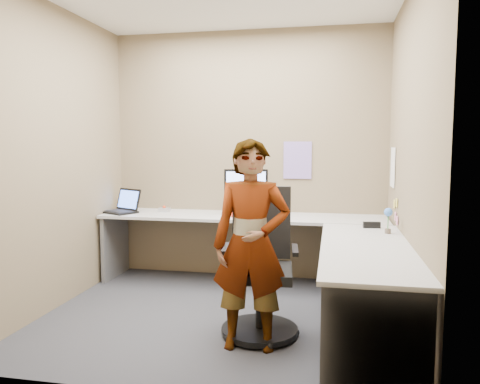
% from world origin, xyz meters
% --- Properties ---
extents(ground, '(3.00, 3.00, 0.00)m').
position_xyz_m(ground, '(0.00, 0.00, 0.00)').
color(ground, '#2A2A2F').
rests_on(ground, ground).
extents(wall_back, '(3.00, 0.00, 3.00)m').
position_xyz_m(wall_back, '(0.00, 1.30, 1.35)').
color(wall_back, brown).
rests_on(wall_back, ground).
extents(wall_right, '(0.00, 2.70, 2.70)m').
position_xyz_m(wall_right, '(1.50, 0.00, 1.35)').
color(wall_right, brown).
rests_on(wall_right, ground).
extents(wall_left, '(0.00, 2.70, 2.70)m').
position_xyz_m(wall_left, '(-1.50, 0.00, 1.35)').
color(wall_left, brown).
rests_on(wall_left, ground).
extents(desk, '(2.98, 2.58, 0.73)m').
position_xyz_m(desk, '(0.44, 0.39, 0.59)').
color(desk, '#B2B2B2').
rests_on(desk, ground).
extents(paper_ream, '(0.31, 0.24, 0.06)m').
position_xyz_m(paper_ream, '(0.05, 0.93, 0.76)').
color(paper_ream, red).
rests_on(paper_ream, desk).
extents(monitor, '(0.45, 0.15, 0.43)m').
position_xyz_m(monitor, '(0.05, 0.94, 1.04)').
color(monitor, black).
rests_on(monitor, paper_ream).
extents(laptop, '(0.45, 0.43, 0.25)m').
position_xyz_m(laptop, '(-1.31, 0.93, 0.79)').
color(laptop, black).
rests_on(laptop, desk).
extents(trackball_mouse, '(0.12, 0.08, 0.07)m').
position_xyz_m(trackball_mouse, '(-0.89, 1.06, 0.76)').
color(trackball_mouse, '#B7B7BC').
rests_on(trackball_mouse, desk).
extents(origami, '(0.10, 0.10, 0.06)m').
position_xyz_m(origami, '(0.03, 0.80, 0.76)').
color(origami, white).
rests_on(origami, desk).
extents(stapler, '(0.15, 0.06, 0.05)m').
position_xyz_m(stapler, '(1.27, 0.46, 0.76)').
color(stapler, black).
rests_on(stapler, desk).
extents(flower, '(0.07, 0.07, 0.22)m').
position_xyz_m(flower, '(1.38, 0.22, 0.87)').
color(flower, brown).
rests_on(flower, desk).
extents(calendar_purple, '(0.30, 0.01, 0.40)m').
position_xyz_m(calendar_purple, '(0.55, 1.29, 1.30)').
color(calendar_purple, '#846BB7').
rests_on(calendar_purple, wall_back).
extents(calendar_white, '(0.01, 0.28, 0.38)m').
position_xyz_m(calendar_white, '(1.49, 0.90, 1.25)').
color(calendar_white, white).
rests_on(calendar_white, wall_right).
extents(sticky_note_a, '(0.01, 0.07, 0.07)m').
position_xyz_m(sticky_note_a, '(1.49, 0.55, 0.95)').
color(sticky_note_a, '#F2E059').
rests_on(sticky_note_a, wall_right).
extents(sticky_note_b, '(0.01, 0.07, 0.07)m').
position_xyz_m(sticky_note_b, '(1.49, 0.60, 0.82)').
color(sticky_note_b, pink).
rests_on(sticky_note_b, wall_right).
extents(sticky_note_c, '(0.01, 0.07, 0.07)m').
position_xyz_m(sticky_note_c, '(1.49, 0.48, 0.80)').
color(sticky_note_c, pink).
rests_on(sticky_note_c, wall_right).
extents(sticky_note_d, '(0.01, 0.07, 0.07)m').
position_xyz_m(sticky_note_d, '(1.49, 0.70, 0.92)').
color(sticky_note_d, '#F2E059').
rests_on(sticky_note_d, wall_right).
extents(office_chair, '(0.60, 0.59, 1.12)m').
position_xyz_m(office_chair, '(0.39, -0.27, 0.46)').
color(office_chair, black).
rests_on(office_chair, ground).
extents(person, '(0.58, 0.41, 1.51)m').
position_xyz_m(person, '(0.36, -0.55, 0.76)').
color(person, '#999399').
rests_on(person, ground).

